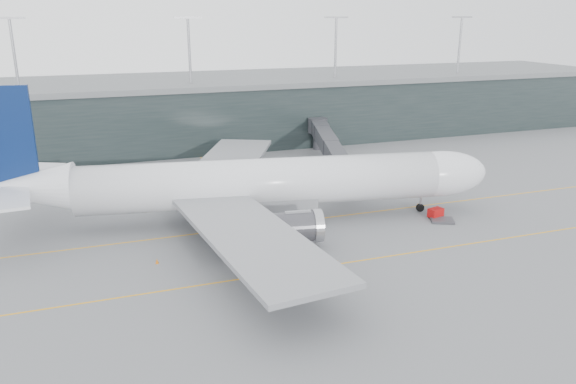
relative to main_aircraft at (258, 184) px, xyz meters
name	(u,v)px	position (x,y,z in m)	size (l,w,h in m)	color
ground	(219,221)	(-5.66, 2.00, -5.90)	(320.00, 320.00, 0.00)	#59595E
taxiline_a	(225,230)	(-5.66, -2.00, -5.89)	(160.00, 0.25, 0.02)	orange
taxiline_b	(256,277)	(-5.66, -18.00, -5.89)	(160.00, 0.25, 0.02)	orange
taxiline_lead_main	(222,182)	(-0.66, 22.00, -5.89)	(0.25, 60.00, 0.02)	orange
terminal	(165,111)	(-5.67, 59.99, 1.72)	(240.00, 36.00, 29.00)	black
main_aircraft	(258,184)	(0.00, 0.00, 0.00)	(74.84, 69.55, 21.03)	white
jet_bridge	(317,139)	(20.80, 27.62, -0.45)	(16.31, 46.89, 7.28)	#2E2F34
gse_cart	(436,213)	(26.08, -7.65, -5.05)	(2.53, 1.95, 1.53)	#A70B0C
baggage_dolly	(442,220)	(26.19, -9.31, -5.70)	(3.33, 2.66, 0.33)	#38373D
uld_a	(184,200)	(-9.46, 10.95, -4.94)	(2.23, 1.89, 1.84)	#3E3E43
uld_b	(184,197)	(-9.17, 12.73, -4.93)	(2.26, 1.91, 1.86)	#3E3E43
uld_c	(196,195)	(-6.88, 13.53, -5.05)	(1.81, 1.46, 1.62)	#3E3E43
cone_nose	(418,205)	(26.13, -2.51, -5.52)	(0.48, 0.48, 0.77)	orange
cone_wing_stbd	(338,263)	(4.78, -18.59, -5.50)	(0.50, 0.50, 0.80)	orange
cone_wing_port	(262,192)	(4.45, 12.84, -5.56)	(0.43, 0.43, 0.68)	#CA3D0B
cone_tail	(157,261)	(-16.29, -10.33, -5.56)	(0.43, 0.43, 0.68)	#D0630B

